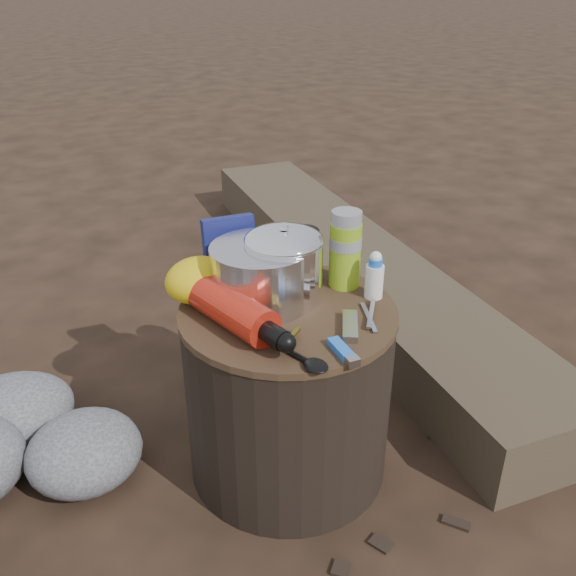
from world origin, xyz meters
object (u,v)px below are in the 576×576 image
fuel_bottle (227,306)px  log_main (352,268)px  stump (288,391)px  thermos (345,250)px  camping_pot (284,264)px  travel_mug (303,252)px

fuel_bottle → log_main: bearing=28.5°
stump → thermos: size_ratio=2.64×
thermos → log_main: bearing=53.1°
log_main → camping_pot: (-0.62, -0.62, 0.42)m
thermos → stump: bearing=-166.9°
camping_pot → thermos: 0.15m
fuel_bottle → thermos: (0.30, 0.03, 0.05)m
stump → camping_pot: size_ratio=2.80×
stump → travel_mug: travel_mug is taller
fuel_bottle → travel_mug: 0.28m
fuel_bottle → thermos: bearing=-6.7°
log_main → travel_mug: bearing=-126.9°
thermos → camping_pot: bearing=176.6°
camping_pot → travel_mug: camping_pot is taller
stump → camping_pot: bearing=70.6°
stump → camping_pot: 0.30m
log_main → travel_mug: 0.84m
camping_pot → travel_mug: (0.10, 0.09, -0.03)m
stump → log_main: (0.64, 0.67, -0.12)m
camping_pot → fuel_bottle: bearing=-166.7°
camping_pot → thermos: (0.15, -0.01, 0.01)m
log_main → fuel_bottle: fuel_bottle is taller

